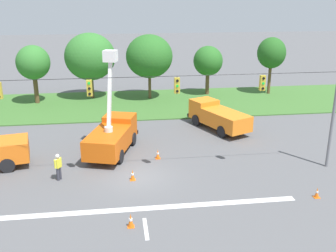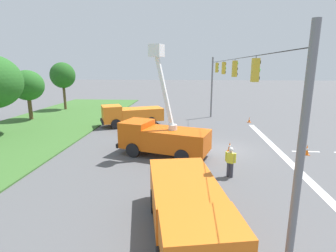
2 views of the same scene
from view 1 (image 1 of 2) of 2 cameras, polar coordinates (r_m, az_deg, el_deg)
name	(u,v)px [view 1 (image 1 of 2)]	position (r m, az deg, el deg)	size (l,w,h in m)	color
ground_plane	(138,177)	(25.83, -4.30, -7.42)	(200.00, 200.00, 0.00)	#565659
grass_verge	(128,104)	(42.73, -5.80, 3.19)	(56.00, 12.00, 0.10)	#3D6B2D
lane_markings	(145,223)	(21.05, -3.36, -13.89)	(17.60, 15.25, 0.01)	silver
signal_gantry	(136,110)	(24.18, -4.62, 2.39)	(26.20, 0.33, 7.20)	slate
tree_west	(33,63)	(44.26, -18.98, 8.67)	(3.51, 3.85, 6.30)	brown
tree_centre	(90,57)	(44.95, -11.25, 9.83)	(5.58, 5.16, 7.37)	brown
tree_east	(149,56)	(43.92, -2.74, 10.06)	(5.14, 5.37, 7.21)	brown
tree_far_east	(208,61)	(46.13, 5.83, 9.35)	(3.36, 3.69, 5.74)	brown
tree_east_end	(271,53)	(47.62, 14.79, 10.19)	(3.25, 3.45, 6.68)	brown
utility_truck_bucket_lift	(112,134)	(29.45, -8.08, -1.21)	(4.19, 6.75, 7.57)	#D6560F
utility_truck_support_near	(218,116)	(34.65, 7.20, 1.45)	(4.63, 6.75, 2.22)	orange
road_worker	(58,165)	(25.97, -15.65, -5.52)	(0.42, 0.56, 1.77)	#383842
traffic_cone_foreground_right	(133,175)	(25.34, -5.17, -7.08)	(0.36, 0.36, 0.73)	orange
traffic_cone_mid_left	(158,154)	(28.42, -1.49, -4.09)	(0.36, 0.36, 0.72)	orange
traffic_cone_mid_right	(131,220)	(20.62, -5.44, -13.48)	(0.36, 0.36, 0.76)	orange
traffic_cone_near_bucket	(317,193)	(24.81, 20.81, -9.04)	(0.36, 0.36, 0.63)	orange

